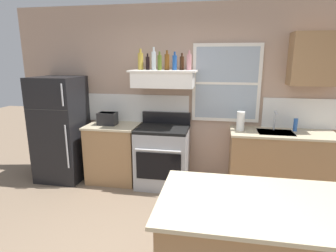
{
  "coord_description": "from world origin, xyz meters",
  "views": [
    {
      "loc": [
        0.54,
        -2.06,
        1.9
      ],
      "look_at": [
        -0.05,
        1.2,
        1.1
      ],
      "focal_mm": 29.68,
      "sensor_mm": 36.0,
      "label": 1
    }
  ],
  "objects_px": {
    "refrigerator": "(61,129)",
    "bottle_amber_wine": "(167,62)",
    "stove_range": "(163,156)",
    "bottle_brown_stout": "(182,63)",
    "bottle_clear_tall": "(154,60)",
    "bottle_blue_liqueur": "(175,62)",
    "bottle_champagne_gold_foil": "(141,61)",
    "bottle_olive_oil_square": "(160,62)",
    "bottle_balsamic_dark": "(148,63)",
    "toaster": "(108,118)",
    "paper_towel_roll": "(241,121)",
    "dish_soap_bottle": "(295,125)",
    "bottle_rose_pink": "(189,62)"
  },
  "relations": [
    {
      "from": "refrigerator",
      "to": "paper_towel_roll",
      "type": "distance_m",
      "value": 2.78
    },
    {
      "from": "bottle_balsamic_dark",
      "to": "bottle_clear_tall",
      "type": "distance_m",
      "value": 0.11
    },
    {
      "from": "bottle_rose_pink",
      "to": "dish_soap_bottle",
      "type": "height_order",
      "value": "bottle_rose_pink"
    },
    {
      "from": "stove_range",
      "to": "bottle_brown_stout",
      "type": "distance_m",
      "value": 1.41
    },
    {
      "from": "bottle_clear_tall",
      "to": "paper_towel_roll",
      "type": "xyz_separation_m",
      "value": [
        1.27,
        -0.07,
        -0.84
      ]
    },
    {
      "from": "refrigerator",
      "to": "bottle_clear_tall",
      "type": "height_order",
      "value": "bottle_clear_tall"
    },
    {
      "from": "refrigerator",
      "to": "bottle_blue_liqueur",
      "type": "height_order",
      "value": "bottle_blue_liqueur"
    },
    {
      "from": "bottle_balsamic_dark",
      "to": "dish_soap_bottle",
      "type": "distance_m",
      "value": 2.29
    },
    {
      "from": "bottle_blue_liqueur",
      "to": "dish_soap_bottle",
      "type": "height_order",
      "value": "bottle_blue_liqueur"
    },
    {
      "from": "bottle_clear_tall",
      "to": "paper_towel_roll",
      "type": "distance_m",
      "value": 1.52
    },
    {
      "from": "refrigerator",
      "to": "bottle_amber_wine",
      "type": "distance_m",
      "value": 1.99
    },
    {
      "from": "bottle_blue_liqueur",
      "to": "bottle_brown_stout",
      "type": "height_order",
      "value": "bottle_blue_liqueur"
    },
    {
      "from": "bottle_balsamic_dark",
      "to": "bottle_amber_wine",
      "type": "distance_m",
      "value": 0.29
    },
    {
      "from": "bottle_champagne_gold_foil",
      "to": "dish_soap_bottle",
      "type": "bearing_deg",
      "value": -0.01
    },
    {
      "from": "bottle_clear_tall",
      "to": "bottle_brown_stout",
      "type": "bearing_deg",
      "value": 4.78
    },
    {
      "from": "bottle_amber_wine",
      "to": "bottle_blue_liqueur",
      "type": "xyz_separation_m",
      "value": [
        0.12,
        -0.03,
        -0.01
      ]
    },
    {
      "from": "refrigerator",
      "to": "bottle_balsamic_dark",
      "type": "bearing_deg",
      "value": 6.36
    },
    {
      "from": "bottle_olive_oil_square",
      "to": "bottle_clear_tall",
      "type": "bearing_deg",
      "value": 149.55
    },
    {
      "from": "refrigerator",
      "to": "bottle_amber_wine",
      "type": "xyz_separation_m",
      "value": [
        1.69,
        0.14,
        1.04
      ]
    },
    {
      "from": "bottle_clear_tall",
      "to": "dish_soap_bottle",
      "type": "distance_m",
      "value": 2.21
    },
    {
      "from": "stove_range",
      "to": "bottle_blue_liqueur",
      "type": "height_order",
      "value": "bottle_blue_liqueur"
    },
    {
      "from": "toaster",
      "to": "bottle_blue_liqueur",
      "type": "xyz_separation_m",
      "value": [
        1.04,
        0.05,
        0.84
      ]
    },
    {
      "from": "paper_towel_roll",
      "to": "dish_soap_bottle",
      "type": "height_order",
      "value": "paper_towel_roll"
    },
    {
      "from": "bottle_rose_pink",
      "to": "bottle_brown_stout",
      "type": "bearing_deg",
      "value": 162.29
    },
    {
      "from": "bottle_balsamic_dark",
      "to": "paper_towel_roll",
      "type": "xyz_separation_m",
      "value": [
        1.37,
        -0.1,
        -0.8
      ]
    },
    {
      "from": "refrigerator",
      "to": "bottle_clear_tall",
      "type": "bearing_deg",
      "value": 4.82
    },
    {
      "from": "dish_soap_bottle",
      "to": "bottle_blue_liqueur",
      "type": "bearing_deg",
      "value": -178.36
    },
    {
      "from": "refrigerator",
      "to": "toaster",
      "type": "relative_size",
      "value": 5.52
    },
    {
      "from": "bottle_champagne_gold_foil",
      "to": "refrigerator",
      "type": "bearing_deg",
      "value": -172.92
    },
    {
      "from": "bottle_balsamic_dark",
      "to": "bottle_olive_oil_square",
      "type": "bearing_deg",
      "value": -23.88
    },
    {
      "from": "stove_range",
      "to": "dish_soap_bottle",
      "type": "xyz_separation_m",
      "value": [
        1.88,
        0.14,
        0.54
      ]
    },
    {
      "from": "bottle_brown_stout",
      "to": "bottle_clear_tall",
      "type": "bearing_deg",
      "value": -175.22
    },
    {
      "from": "bottle_champagne_gold_foil",
      "to": "bottle_amber_wine",
      "type": "distance_m",
      "value": 0.4
    },
    {
      "from": "bottle_olive_oil_square",
      "to": "bottle_amber_wine",
      "type": "distance_m",
      "value": 0.12
    },
    {
      "from": "refrigerator",
      "to": "dish_soap_bottle",
      "type": "bearing_deg",
      "value": 2.6
    },
    {
      "from": "refrigerator",
      "to": "bottle_clear_tall",
      "type": "relative_size",
      "value": 5.07
    },
    {
      "from": "bottle_champagne_gold_foil",
      "to": "bottle_brown_stout",
      "type": "xyz_separation_m",
      "value": [
        0.61,
        0.0,
        -0.03
      ]
    },
    {
      "from": "bottle_champagne_gold_foil",
      "to": "dish_soap_bottle",
      "type": "distance_m",
      "value": 2.4
    },
    {
      "from": "toaster",
      "to": "bottle_balsamic_dark",
      "type": "bearing_deg",
      "value": 8.87
    },
    {
      "from": "bottle_champagne_gold_foil",
      "to": "bottle_brown_stout",
      "type": "distance_m",
      "value": 0.61
    },
    {
      "from": "bottle_balsamic_dark",
      "to": "paper_towel_roll",
      "type": "distance_m",
      "value": 1.59
    },
    {
      "from": "paper_towel_roll",
      "to": "toaster",
      "type": "bearing_deg",
      "value": -179.94
    },
    {
      "from": "toaster",
      "to": "bottle_olive_oil_square",
      "type": "height_order",
      "value": "bottle_olive_oil_square"
    },
    {
      "from": "bottle_champagne_gold_foil",
      "to": "bottle_amber_wine",
      "type": "height_order",
      "value": "bottle_champagne_gold_foil"
    },
    {
      "from": "bottle_amber_wine",
      "to": "bottle_brown_stout",
      "type": "distance_m",
      "value": 0.22
    },
    {
      "from": "bottle_champagne_gold_foil",
      "to": "bottle_blue_liqueur",
      "type": "xyz_separation_m",
      "value": [
        0.52,
        -0.05,
        -0.02
      ]
    },
    {
      "from": "bottle_balsamic_dark",
      "to": "bottle_amber_wine",
      "type": "xyz_separation_m",
      "value": [
        0.29,
        -0.01,
        0.02
      ]
    },
    {
      "from": "bottle_amber_wine",
      "to": "bottle_rose_pink",
      "type": "distance_m",
      "value": 0.32
    },
    {
      "from": "bottle_brown_stout",
      "to": "bottle_amber_wine",
      "type": "bearing_deg",
      "value": -175.74
    },
    {
      "from": "bottle_balsamic_dark",
      "to": "bottle_clear_tall",
      "type": "bearing_deg",
      "value": -16.6
    }
  ]
}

